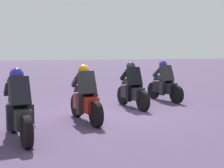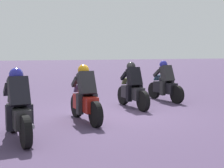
% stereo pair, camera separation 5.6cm
% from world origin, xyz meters
% --- Properties ---
extents(ground_plane, '(120.00, 120.00, 0.00)m').
position_xyz_m(ground_plane, '(0.00, 0.00, 0.00)').
color(ground_plane, '#493858').
extents(rider_lane_a, '(2.04, 0.58, 1.51)m').
position_xyz_m(rider_lane_a, '(1.62, -2.80, 0.62)').
color(rider_lane_a, black).
rests_on(rider_lane_a, ground_plane).
extents(rider_lane_b, '(2.04, 0.55, 1.51)m').
position_xyz_m(rider_lane_b, '(0.71, -1.04, 0.62)').
color(rider_lane_b, black).
rests_on(rider_lane_b, ground_plane).
extents(rider_lane_c, '(2.04, 0.55, 1.51)m').
position_xyz_m(rider_lane_c, '(-0.75, 1.01, 0.62)').
color(rider_lane_c, black).
rests_on(rider_lane_c, ground_plane).
extents(rider_lane_d, '(2.04, 0.56, 1.51)m').
position_xyz_m(rider_lane_d, '(-1.91, 2.81, 0.62)').
color(rider_lane_d, black).
rests_on(rider_lane_d, ground_plane).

